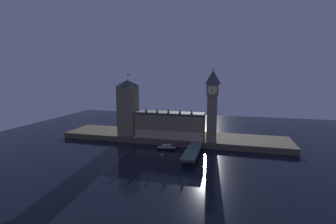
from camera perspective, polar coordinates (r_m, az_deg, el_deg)
ground_plane at (r=208.32m, az=-1.38°, el=-9.34°), size 400.00×400.00×0.00m
embankment at (r=243.69m, az=1.19°, el=-5.95°), size 220.00×42.00×5.48m
parliament_hall at (r=230.75m, az=0.52°, el=-3.02°), size 64.38×17.05×28.93m
clock_tower at (r=217.79m, az=10.35°, el=2.02°), size 10.37×10.48×64.65m
victoria_tower at (r=243.28m, az=-9.35°, el=1.07°), size 17.11×17.11×59.93m
bridge at (r=197.05m, az=5.70°, el=-9.32°), size 10.61×46.00×5.58m
car_northbound_lead at (r=206.17m, az=5.52°, el=-7.74°), size 1.94×4.76×1.57m
pedestrian_near_rail at (r=183.82m, az=3.55°, el=-9.76°), size 0.38×0.38×1.67m
pedestrian_mid_walk at (r=193.82m, az=7.00°, el=-8.83°), size 0.38×0.38×1.57m
pedestrian_far_rail at (r=209.81m, az=5.04°, el=-7.39°), size 0.38×0.38×1.66m
street_lamp_near at (r=182.16m, az=3.39°, el=-8.74°), size 1.34×0.60×7.14m
street_lamp_far at (r=209.95m, az=4.99°, el=-6.38°), size 1.34×0.60×7.08m
boat_upstream at (r=213.71m, az=-0.33°, el=-8.38°), size 18.45×7.42×4.74m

